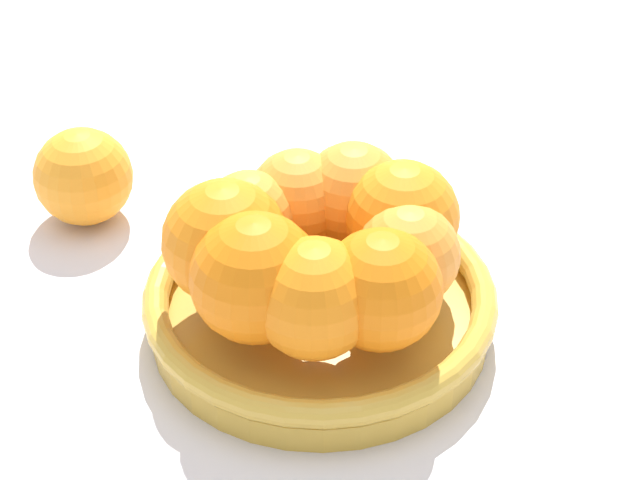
% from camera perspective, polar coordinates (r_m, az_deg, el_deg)
% --- Properties ---
extents(ground_plane, '(4.00, 4.00, 0.00)m').
position_cam_1_polar(ground_plane, '(0.74, 0.00, -4.64)').
color(ground_plane, silver).
extents(fruit_bowl, '(0.24, 0.24, 0.04)m').
position_cam_1_polar(fruit_bowl, '(0.73, 0.00, -3.51)').
color(fruit_bowl, gold).
rests_on(fruit_bowl, ground_plane).
extents(orange_pile, '(0.19, 0.20, 0.08)m').
position_cam_1_polar(orange_pile, '(0.69, -0.17, -0.28)').
color(orange_pile, orange).
rests_on(orange_pile, fruit_bowl).
extents(stray_orange, '(0.08, 0.08, 0.08)m').
position_cam_1_polar(stray_orange, '(0.84, -12.51, 3.33)').
color(stray_orange, orange).
rests_on(stray_orange, ground_plane).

